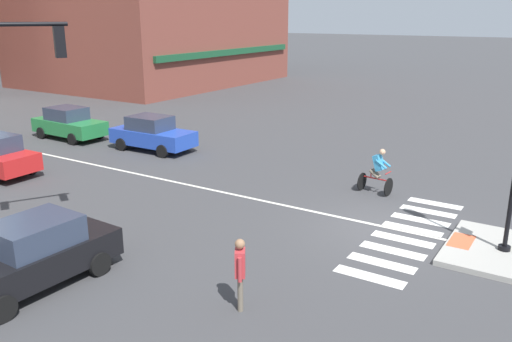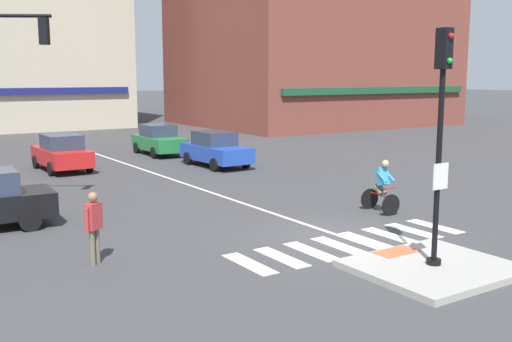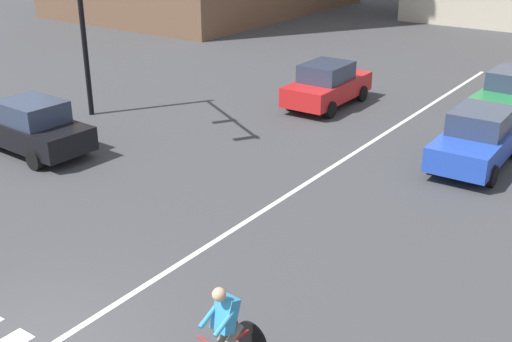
{
  "view_description": "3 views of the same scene",
  "coord_description": "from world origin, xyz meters",
  "px_view_note": "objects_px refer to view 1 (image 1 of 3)",
  "views": [
    {
      "loc": [
        -14.59,
        -4.67,
        6.25
      ],
      "look_at": [
        0.32,
        4.79,
        0.99
      ],
      "focal_mm": 37.08,
      "sensor_mm": 36.0,
      "label": 1
    },
    {
      "loc": [
        -10.09,
        -11.74,
        4.23
      ],
      "look_at": [
        -0.75,
        2.65,
        1.48
      ],
      "focal_mm": 41.79,
      "sensor_mm": 36.0,
      "label": 2
    },
    {
      "loc": [
        8.23,
        -5.06,
        6.98
      ],
      "look_at": [
        0.88,
        5.29,
        1.67
      ],
      "focal_mm": 44.77,
      "sensor_mm": 36.0,
      "label": 3
    }
  ],
  "objects_px": {
    "car_black_cross_left": "(33,255)",
    "car_blue_eastbound_far": "(152,134)",
    "cyclist": "(378,170)",
    "car_green_eastbound_distant": "(69,123)",
    "pedestrian_at_curb_left": "(240,269)"
  },
  "relations": [
    {
      "from": "car_black_cross_left",
      "to": "car_blue_eastbound_far",
      "type": "xyz_separation_m",
      "value": [
        11.28,
        6.75,
        0.0
      ]
    },
    {
      "from": "car_black_cross_left",
      "to": "cyclist",
      "type": "relative_size",
      "value": 2.48
    },
    {
      "from": "car_green_eastbound_distant",
      "to": "cyclist",
      "type": "distance_m",
      "value": 16.61
    },
    {
      "from": "cyclist",
      "to": "pedestrian_at_curb_left",
      "type": "height_order",
      "value": "cyclist"
    },
    {
      "from": "car_blue_eastbound_far",
      "to": "pedestrian_at_curb_left",
      "type": "height_order",
      "value": "pedestrian_at_curb_left"
    },
    {
      "from": "car_black_cross_left",
      "to": "car_blue_eastbound_far",
      "type": "distance_m",
      "value": 13.15
    },
    {
      "from": "car_black_cross_left",
      "to": "car_blue_eastbound_far",
      "type": "bearing_deg",
      "value": 30.89
    },
    {
      "from": "car_blue_eastbound_far",
      "to": "pedestrian_at_curb_left",
      "type": "xyz_separation_m",
      "value": [
        -9.53,
        -11.48,
        0.17
      ]
    },
    {
      "from": "car_blue_eastbound_far",
      "to": "car_green_eastbound_distant",
      "type": "xyz_separation_m",
      "value": [
        -0.51,
        5.36,
        0.0
      ]
    },
    {
      "from": "pedestrian_at_curb_left",
      "to": "car_green_eastbound_distant",
      "type": "bearing_deg",
      "value": 61.82
    },
    {
      "from": "cyclist",
      "to": "pedestrian_at_curb_left",
      "type": "distance_m",
      "value": 9.16
    },
    {
      "from": "car_blue_eastbound_far",
      "to": "cyclist",
      "type": "bearing_deg",
      "value": -91.89
    },
    {
      "from": "car_blue_eastbound_far",
      "to": "pedestrian_at_curb_left",
      "type": "distance_m",
      "value": 14.92
    },
    {
      "from": "car_black_cross_left",
      "to": "car_green_eastbound_distant",
      "type": "xyz_separation_m",
      "value": [
        10.78,
        12.11,
        0.0
      ]
    },
    {
      "from": "car_black_cross_left",
      "to": "cyclist",
      "type": "distance_m",
      "value": 11.8
    }
  ]
}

